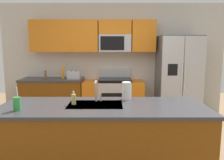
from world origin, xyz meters
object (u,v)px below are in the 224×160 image
object	(u,v)px
paper_towel_roll	(128,91)
soap_dispenser	(75,99)
pepper_mill	(47,74)
range_oven	(114,98)
toaster	(75,75)
refrigerator	(179,78)
sink_faucet	(97,89)
drink_cup_green	(18,104)
bottle_orange	(64,73)

from	to	relation	value
paper_towel_roll	soap_dispenser	bearing A→B (deg)	-158.02
pepper_mill	paper_towel_roll	world-z (taller)	paper_towel_roll
range_oven	toaster	world-z (taller)	range_oven
refrigerator	sink_faucet	xyz separation A→B (m)	(-1.67, -2.05, 0.14)
sink_faucet	soap_dispenser	distance (m)	0.33
toaster	paper_towel_roll	distance (m)	2.20
drink_cup_green	paper_towel_roll	distance (m)	1.39
soap_dispenser	paper_towel_roll	distance (m)	0.74
pepper_mill	sink_faucet	world-z (taller)	sink_faucet
bottle_orange	paper_towel_roll	distance (m)	2.34
range_oven	drink_cup_green	xyz separation A→B (m)	(-1.11, -2.53, 0.54)
sink_faucet	paper_towel_roll	size ratio (longest dim) A/B	1.17
bottle_orange	soap_dispenser	xyz separation A→B (m)	(0.61, -2.23, -0.07)
drink_cup_green	paper_towel_roll	xyz separation A→B (m)	(1.28, 0.55, 0.04)
range_oven	pepper_mill	xyz separation A→B (m)	(-1.53, -0.00, 0.55)
toaster	drink_cup_green	distance (m)	2.49
bottle_orange	toaster	bearing A→B (deg)	-4.95
refrigerator	pepper_mill	size ratio (longest dim) A/B	9.85
toaster	sink_faucet	world-z (taller)	sink_faucet
refrigerator	bottle_orange	distance (m)	2.57
drink_cup_green	pepper_mill	bearing A→B (deg)	99.39
soap_dispenser	paper_towel_roll	size ratio (longest dim) A/B	0.71
soap_dispenser	toaster	bearing A→B (deg)	99.55
toaster	pepper_mill	distance (m)	0.65
toaster	bottle_orange	world-z (taller)	bottle_orange
pepper_mill	sink_faucet	bearing A→B (deg)	-58.59
soap_dispenser	drink_cup_green	bearing A→B (deg)	-155.52
paper_towel_roll	drink_cup_green	bearing A→B (deg)	-156.84
sink_faucet	soap_dispenser	size ratio (longest dim) A/B	1.66
bottle_orange	pepper_mill	bearing A→B (deg)	175.89
sink_faucet	soap_dispenser	bearing A→B (deg)	-153.49
range_oven	sink_faucet	distance (m)	2.22
refrigerator	bottle_orange	xyz separation A→B (m)	(-2.57, 0.04, 0.11)
toaster	bottle_orange	xyz separation A→B (m)	(-0.24, 0.02, 0.05)
toaster	bottle_orange	bearing A→B (deg)	175.05
pepper_mill	paper_towel_roll	distance (m)	2.61
soap_dispenser	sink_faucet	bearing A→B (deg)	26.51
bottle_orange	drink_cup_green	world-z (taller)	bottle_orange
toaster	bottle_orange	size ratio (longest dim) A/B	1.01
drink_cup_green	soap_dispenser	size ratio (longest dim) A/B	1.61
bottle_orange	soap_dispenser	size ratio (longest dim) A/B	1.64
range_oven	paper_towel_roll	distance (m)	2.07
range_oven	bottle_orange	xyz separation A→B (m)	(-1.13, -0.03, 0.60)
pepper_mill	soap_dispenser	distance (m)	2.48
toaster	sink_faucet	bearing A→B (deg)	-72.60
sink_faucet	drink_cup_green	bearing A→B (deg)	-154.87
drink_cup_green	soap_dispenser	xyz separation A→B (m)	(0.60, 0.27, -0.01)
bottle_orange	sink_faucet	size ratio (longest dim) A/B	0.99
pepper_mill	refrigerator	bearing A→B (deg)	-1.34
pepper_mill	paper_towel_roll	size ratio (longest dim) A/B	0.78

